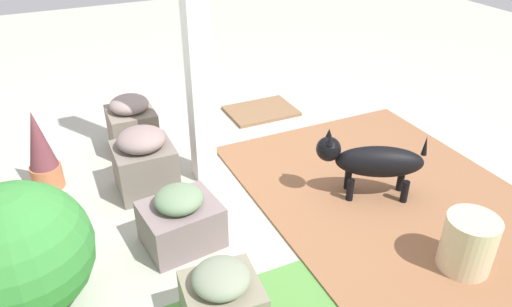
% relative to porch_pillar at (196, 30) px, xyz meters
% --- Properties ---
extents(ground_plane, '(12.00, 12.00, 0.00)m').
position_rel_porch_pillar_xyz_m(ground_plane, '(-0.28, 0.13, -1.13)').
color(ground_plane, '#B1B2A1').
extents(brick_path, '(1.80, 2.40, 0.02)m').
position_rel_porch_pillar_xyz_m(brick_path, '(-1.10, 0.86, -1.12)').
color(brick_path, '#8D5E3E').
rests_on(brick_path, ground).
extents(porch_pillar, '(0.15, 0.15, 2.26)m').
position_rel_porch_pillar_xyz_m(porch_pillar, '(0.00, 0.00, 0.00)').
color(porch_pillar, white).
rests_on(porch_pillar, ground).
extents(stone_planter_nearest, '(0.37, 0.40, 0.48)m').
position_rel_porch_pillar_xyz_m(stone_planter_nearest, '(0.39, -0.63, -0.90)').
color(stone_planter_nearest, gray).
rests_on(stone_planter_nearest, ground).
extents(stone_planter_near, '(0.41, 0.39, 0.49)m').
position_rel_porch_pillar_xyz_m(stone_planter_near, '(0.44, -0.00, -0.89)').
color(stone_planter_near, slate).
rests_on(stone_planter_near, ground).
extents(stone_planter_mid, '(0.49, 0.42, 0.40)m').
position_rel_porch_pillar_xyz_m(stone_planter_mid, '(0.39, 0.67, -0.95)').
color(stone_planter_mid, gray).
rests_on(stone_planter_mid, ground).
extents(stone_planter_far, '(0.40, 0.38, 0.41)m').
position_rel_porch_pillar_xyz_m(stone_planter_far, '(0.40, 1.39, -0.94)').
color(stone_planter_far, gray).
rests_on(stone_planter_far, ground).
extents(round_shrub, '(0.73, 0.73, 0.73)m').
position_rel_porch_pillar_xyz_m(round_shrub, '(1.26, 0.81, -0.77)').
color(round_shrub, '#388839').
rests_on(round_shrub, ground).
extents(terracotta_pot_spiky, '(0.22, 0.22, 0.62)m').
position_rel_porch_pillar_xyz_m(terracotta_pot_spiky, '(1.10, -0.34, -0.84)').
color(terracotta_pot_spiky, '#C16C45').
rests_on(terracotta_pot_spiky, ground).
extents(dog, '(0.71, 0.49, 0.51)m').
position_rel_porch_pillar_xyz_m(dog, '(-0.96, 0.76, -0.83)').
color(dog, black).
rests_on(dog, ground).
extents(ceramic_urn, '(0.30, 0.30, 0.36)m').
position_rel_porch_pillar_xyz_m(ceramic_urn, '(-1.03, 1.59, -0.95)').
color(ceramic_urn, beige).
rests_on(ceramic_urn, ground).
extents(doormat, '(0.64, 0.47, 0.03)m').
position_rel_porch_pillar_xyz_m(doormat, '(-0.87, -0.82, -1.11)').
color(doormat, brown).
rests_on(doormat, ground).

